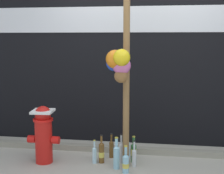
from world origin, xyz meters
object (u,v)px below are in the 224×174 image
object	(u,v)px
bottle_5	(126,163)
bottle_0	(121,152)
memorial_post	(122,44)
bottle_1	(94,154)
bottle_3	(134,157)
bottle_4	(101,152)
bottle_6	(134,152)
bottle_7	(128,148)
bottle_8	(111,148)
fire_hydrant	(43,133)
bottle_2	(116,156)

from	to	relation	value
bottle_5	bottle_0	bearing A→B (deg)	106.96
memorial_post	bottle_1	bearing A→B (deg)	173.61
bottle_0	bottle_3	size ratio (longest dim) A/B	1.13
bottle_0	bottle_1	world-z (taller)	bottle_0
bottle_4	bottle_6	xyz separation A→B (m)	(0.41, 0.08, -0.00)
bottle_7	bottle_8	bearing A→B (deg)	-164.10
fire_hydrant	bottle_2	distance (m)	0.99
bottle_2	bottle_6	bearing A→B (deg)	51.91
memorial_post	bottle_7	distance (m)	1.46
bottle_8	bottle_4	bearing A→B (deg)	-115.90
bottle_3	bottle_7	bearing A→B (deg)	108.50
memorial_post	bottle_4	bearing A→B (deg)	166.10
bottle_5	bottle_7	xyz separation A→B (m)	(-0.03, 0.53, -0.01)
bottle_5	bottle_7	size ratio (longest dim) A/B	1.16
bottle_6	memorial_post	bearing A→B (deg)	-134.43
memorial_post	bottle_5	size ratio (longest dim) A/B	8.41
bottle_3	bottle_6	bearing A→B (deg)	97.15
fire_hydrant	bottle_4	world-z (taller)	fire_hydrant
bottle_6	bottle_8	size ratio (longest dim) A/B	1.04
bottle_3	bottle_6	size ratio (longest dim) A/B	0.98
fire_hydrant	bottle_6	size ratio (longest dim) A/B	2.15
fire_hydrant	bottle_2	xyz separation A→B (m)	(0.96, -0.07, -0.23)
memorial_post	bottle_8	bearing A→B (deg)	121.55
bottle_7	bottle_4	bearing A→B (deg)	-140.06
bottle_1	bottle_7	distance (m)	0.50
bottle_0	bottle_7	distance (m)	0.25
bottle_7	fire_hydrant	bearing A→B (deg)	-161.16
bottle_0	bottle_6	size ratio (longest dim) A/B	1.11
bottle_1	bottle_3	world-z (taller)	bottle_3
bottle_2	bottle_3	bearing A→B (deg)	23.77
memorial_post	fire_hydrant	size ratio (longest dim) A/B	3.80
bottle_0	bottle_1	distance (m)	0.35
bottle_3	bottle_7	distance (m)	0.35
fire_hydrant	bottle_4	bearing A→B (deg)	7.33
bottle_5	bottle_7	distance (m)	0.53
bottle_2	bottle_7	bearing A→B (deg)	76.91
bottle_6	bottle_0	bearing A→B (deg)	-161.17
bottle_2	bottle_5	bearing A→B (deg)	-39.76
bottle_2	bottle_7	distance (m)	0.44
bottle_2	bottle_5	size ratio (longest dim) A/B	1.19
fire_hydrant	bottle_0	distance (m)	1.03
bottle_2	bottle_0	bearing A→B (deg)	79.21
bottle_3	bottle_5	bearing A→B (deg)	-112.76
bottle_4	bottle_5	distance (m)	0.44
bottle_0	bottle_2	size ratio (longest dim) A/B	0.96
bottle_1	bottle_4	size ratio (longest dim) A/B	0.82
memorial_post	bottle_5	world-z (taller)	memorial_post
bottle_3	bottle_6	distance (m)	0.15
fire_hydrant	bottle_3	distance (m)	1.20
fire_hydrant	bottle_7	size ratio (longest dim) A/B	2.58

